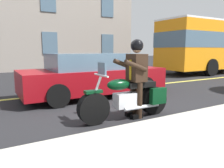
# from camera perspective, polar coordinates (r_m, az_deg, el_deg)

# --- Properties ---
(ground_plane) EXTENTS (80.00, 80.00, 0.00)m
(ground_plane) POSITION_cam_1_polar(r_m,az_deg,el_deg) (6.11, -1.47, -5.33)
(ground_plane) COLOR black
(lane_center_stripe) EXTENTS (60.00, 0.16, 0.01)m
(lane_center_stripe) POSITION_cam_1_polar(r_m,az_deg,el_deg) (7.88, -8.46, -2.14)
(lane_center_stripe) COLOR #E5DB4C
(lane_center_stripe) RESTS_ON ground_plane
(motorcycle_main) EXTENTS (2.21, 0.61, 1.26)m
(motorcycle_main) POSITION_cam_1_polar(r_m,az_deg,el_deg) (4.80, 4.37, -3.78)
(motorcycle_main) COLOR black
(motorcycle_main) RESTS_ON ground_plane
(rider_main) EXTENTS (0.62, 0.55, 1.74)m
(rider_main) POSITION_cam_1_polar(r_m,az_deg,el_deg) (4.81, 6.32, 3.28)
(rider_main) COLOR black
(rider_main) RESTS_ON ground_plane
(car_dark) EXTENTS (4.60, 1.92, 1.40)m
(car_dark) POSITION_cam_1_polar(r_m,az_deg,el_deg) (7.08, -5.22, 2.29)
(car_dark) COLOR maroon
(car_dark) RESTS_ON ground_plane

